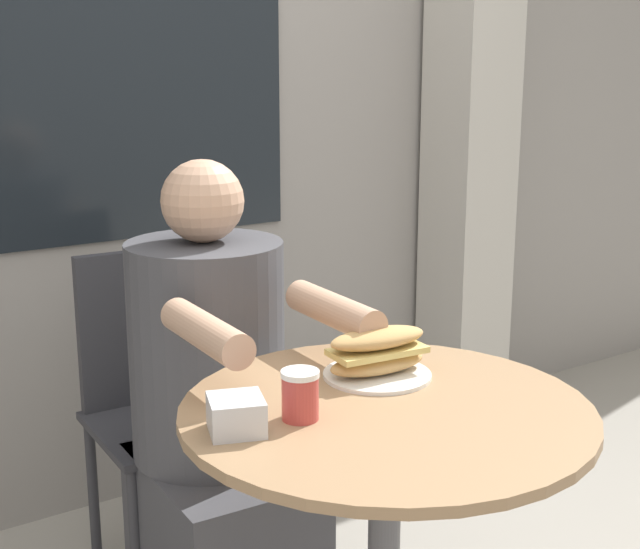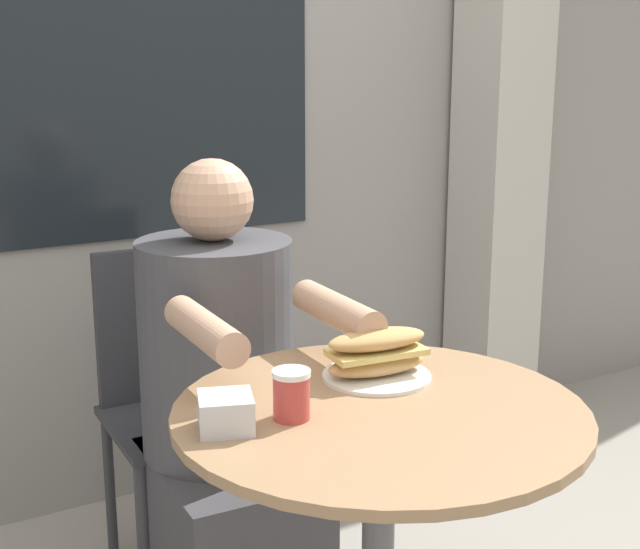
{
  "view_description": "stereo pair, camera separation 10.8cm",
  "coord_description": "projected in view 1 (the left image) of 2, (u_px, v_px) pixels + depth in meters",
  "views": [
    {
      "loc": [
        -0.94,
        -1.16,
        1.36
      ],
      "look_at": [
        0.0,
        0.21,
        0.96
      ],
      "focal_mm": 50.0,
      "sensor_mm": 36.0,
      "label": 1
    },
    {
      "loc": [
        -0.85,
        -1.22,
        1.36
      ],
      "look_at": [
        0.0,
        0.21,
        0.96
      ],
      "focal_mm": 50.0,
      "sensor_mm": 36.0,
      "label": 2
    }
  ],
  "objects": [
    {
      "name": "sandwich_on_plate",
      "position": [
        377.0,
        355.0,
        1.73
      ],
      "size": [
        0.21,
        0.21,
        0.1
      ],
      "rotation": [
        0.0,
        0.0,
        -0.11
      ],
      "color": "white",
      "rests_on": "cafe_table"
    },
    {
      "name": "diner_chair",
      "position": [
        156.0,
        385.0,
        2.35
      ],
      "size": [
        0.4,
        0.4,
        0.87
      ],
      "rotation": [
        0.0,
        0.0,
        3.09
      ],
      "color": "#333338",
      "rests_on": "ground_plane"
    },
    {
      "name": "cafe_table",
      "position": [
        385.0,
        508.0,
        1.63
      ],
      "size": [
        0.74,
        0.74,
        0.76
      ],
      "color": "#997551",
      "rests_on": "ground_plane"
    },
    {
      "name": "drink_cup",
      "position": [
        300.0,
        395.0,
        1.52
      ],
      "size": [
        0.07,
        0.07,
        0.09
      ],
      "color": "#B73D38",
      "rests_on": "cafe_table"
    },
    {
      "name": "napkin_box",
      "position": [
        236.0,
        415.0,
        1.47
      ],
      "size": [
        0.12,
        0.12,
        0.06
      ],
      "rotation": [
        0.0,
        0.0,
        -0.36
      ],
      "color": "silver",
      "rests_on": "cafe_table"
    },
    {
      "name": "seated_diner",
      "position": [
        217.0,
        441.0,
        2.07
      ],
      "size": [
        0.38,
        0.65,
        1.14
      ],
      "rotation": [
        0.0,
        0.0,
        3.09
      ],
      "color": "#424247",
      "rests_on": "ground_plane"
    },
    {
      "name": "storefront_wall",
      "position": [
        88.0,
        43.0,
        2.54
      ],
      "size": [
        8.0,
        0.09,
        2.8
      ],
      "color": "gray",
      "rests_on": "ground_plane"
    },
    {
      "name": "lattice_pillar",
      "position": [
        471.0,
        105.0,
        3.17
      ],
      "size": [
        0.25,
        0.25,
        2.4
      ],
      "color": "#B2ADA3",
      "rests_on": "ground_plane"
    }
  ]
}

